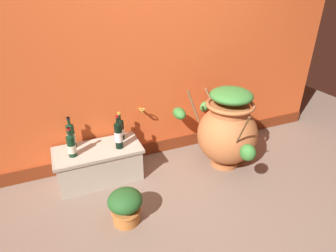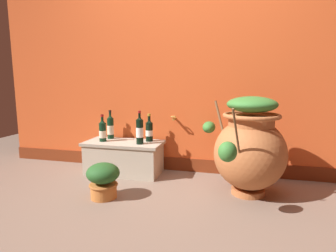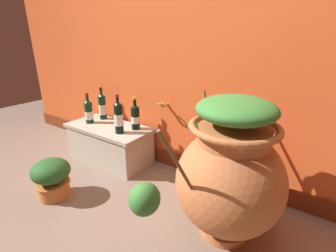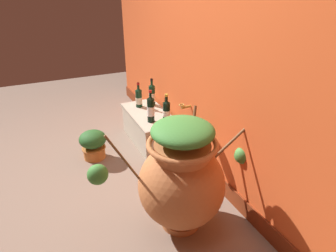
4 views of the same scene
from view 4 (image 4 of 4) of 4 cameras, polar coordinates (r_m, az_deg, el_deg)
ground_plane at (r=2.71m, az=-15.89°, el=-12.72°), size 7.00×7.00×0.00m
back_wall at (r=2.56m, az=8.58°, el=17.88°), size 4.40×0.33×2.60m
terracotta_urn at (r=2.09m, az=2.69°, el=-10.04°), size 0.77×1.22×0.87m
stone_ledge at (r=3.31m, az=-3.67°, el=-0.02°), size 0.83×0.41×0.35m
wine_bottle_left at (r=3.38m, az=-5.76°, el=5.63°), size 0.08×0.08×0.29m
wine_bottle_middle at (r=3.01m, az=-0.30°, el=3.14°), size 0.08×0.08×0.30m
wine_bottle_right at (r=2.99m, az=-3.41°, el=3.41°), size 0.08×0.08×0.34m
wine_bottle_back at (r=3.41m, az=-3.16°, el=6.20°), size 0.07×0.07×0.32m
potted_shrub at (r=3.09m, az=-14.47°, el=-3.36°), size 0.28×0.28×0.31m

